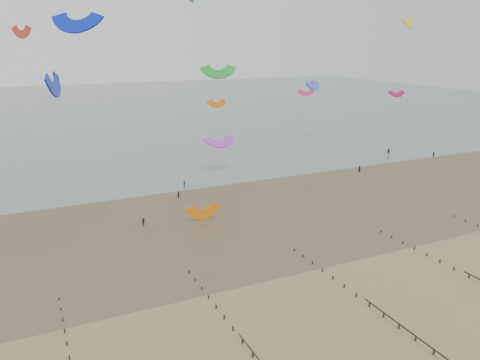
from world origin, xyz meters
The scene contains 5 objects.
ground centered at (0.00, 0.00, 0.00)m, with size 500.00×500.00×0.00m, color brown.
sea_and_shore centered at (-4.08, 34.40, 0.01)m, with size 500.00×665.00×0.03m.
kitesurfers centered at (29.60, 49.43, 0.81)m, with size 116.36×26.22×1.81m.
grounded_kite centered at (-4.46, 31.44, 0.00)m, with size 5.77×3.02×4.40m, color orange, non-canonical shape.
kites_airborne centered at (-12.23, 87.32, 22.08)m, with size 248.36×114.88×43.95m.
Camera 1 is at (-33.32, -47.36, 32.63)m, focal length 35.00 mm.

